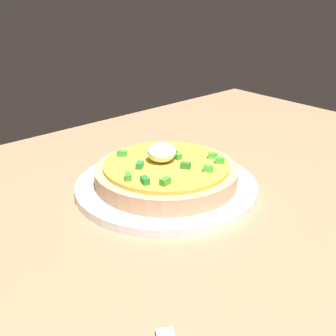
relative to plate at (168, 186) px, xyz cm
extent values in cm
cube|color=#A37F5B|center=(0.29, 13.13, -2.15)|extent=(101.99, 89.04, 3.16)
cylinder|color=white|center=(0.00, 0.00, 0.00)|extent=(24.06, 24.06, 1.14)
cylinder|color=tan|center=(0.00, 0.00, 1.69)|extent=(18.80, 18.80, 2.23)
cylinder|color=yellow|center=(0.00, 0.00, 3.07)|extent=(16.48, 16.48, 0.54)
ellipsoid|color=white|center=(0.56, -0.96, 4.60)|extent=(3.79, 3.79, 2.51)
cube|color=green|center=(6.99, 0.69, 3.74)|extent=(1.39, 1.51, 0.80)
cube|color=green|center=(3.13, -5.86, 3.74)|extent=(1.42, 1.50, 0.80)
cube|color=green|center=(-1.77, -0.19, 3.74)|extent=(0.84, 1.30, 0.80)
cube|color=green|center=(4.57, 4.64, 3.74)|extent=(1.39, 0.99, 0.80)
cube|color=#55BC40|center=(-5.50, 2.85, 3.74)|extent=(1.43, 1.50, 0.80)
cube|color=green|center=(-1.86, 5.45, 3.74)|extent=(1.44, 1.49, 0.80)
cube|color=green|center=(-1.88, -1.12, 3.74)|extent=(1.33, 1.51, 0.80)
cube|color=green|center=(-4.93, 4.61, 3.74)|extent=(1.44, 1.49, 0.80)
cube|color=#347E2C|center=(-0.45, 2.84, 3.74)|extent=(1.40, 1.50, 0.80)
cube|color=#238831|center=(6.15, 2.87, 3.74)|extent=(1.14, 1.46, 0.80)
cube|color=#2B8A38|center=(3.81, -1.11, 3.74)|extent=(1.50, 1.42, 0.80)
camera|label=1|loc=(34.86, 39.13, 25.72)|focal=46.63mm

